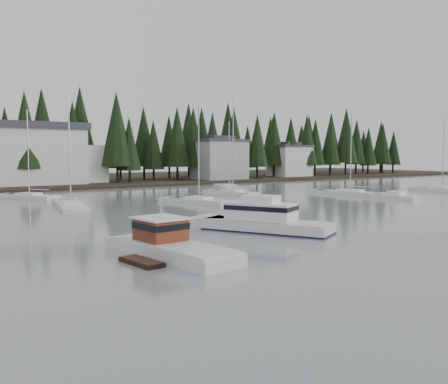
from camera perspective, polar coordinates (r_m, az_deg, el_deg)
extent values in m
cube|color=black|center=(109.75, -22.17, 0.98)|extent=(240.00, 54.00, 1.00)
cube|color=#999EA0|center=(106.52, -0.54, 3.63)|extent=(10.00, 8.00, 8.00)
cube|color=#38383D|center=(106.55, -0.55, 5.92)|extent=(10.60, 8.48, 0.50)
cube|color=#38383D|center=(106.57, -0.55, 6.24)|extent=(5.50, 4.40, 0.80)
cube|color=silver|center=(121.80, 7.50, 3.46)|extent=(9.00, 7.00, 7.00)
cube|color=#38383D|center=(121.80, 7.52, 5.22)|extent=(9.54, 7.42, 0.50)
cube|color=#38383D|center=(121.81, 7.53, 5.50)|extent=(4.95, 3.85, 0.80)
cube|color=silver|center=(93.87, -23.21, 3.78)|extent=(24.00, 10.00, 10.00)
cube|color=#38383D|center=(93.99, -23.31, 7.01)|extent=(25.00, 11.00, 1.20)
cube|color=silver|center=(98.95, -16.60, 3.10)|extent=(10.00, 8.00, 7.00)
cube|color=silver|center=(28.72, -5.32, -7.35)|extent=(3.72, 8.81, 1.24)
cube|color=silver|center=(28.60, -5.33, -6.04)|extent=(3.65, 8.64, 0.11)
cube|color=#4C1D0F|center=(29.88, -7.25, -4.31)|extent=(2.59, 2.80, 1.33)
cube|color=white|center=(29.78, -7.27, -2.96)|extent=(2.91, 3.17, 0.11)
cube|color=black|center=(29.84, -7.26, -3.81)|extent=(2.65, 2.85, 0.38)
cylinder|color=#A5A8AD|center=(29.69, -7.28, -1.41)|extent=(0.08, 0.08, 1.52)
cube|color=black|center=(27.47, -9.40, -8.24)|extent=(1.45, 3.15, 0.52)
cube|color=silver|center=(38.31, 4.94, -4.32)|extent=(7.19, 10.18, 1.44)
cube|color=black|center=(38.33, 4.94, -4.48)|extent=(7.24, 10.24, 0.20)
cube|color=white|center=(38.32, 4.27, -2.22)|extent=(4.56, 5.71, 1.30)
cube|color=black|center=(38.29, 4.27, -1.75)|extent=(4.63, 5.78, 0.36)
cube|color=white|center=(38.23, 4.28, -0.82)|extent=(2.79, 3.12, 0.58)
cylinder|color=#A5A8AD|center=(38.17, 4.29, 0.26)|extent=(0.10, 0.10, 0.99)
cube|color=silver|center=(60.25, -2.88, -1.28)|extent=(5.17, 9.13, 1.05)
cube|color=white|center=(60.19, -2.88, -0.67)|extent=(2.68, 3.39, 0.30)
cylinder|color=#A5A8AD|center=(59.96, -2.91, 4.69)|extent=(0.14, 0.14, 11.47)
cube|color=silver|center=(56.95, -17.10, -1.80)|extent=(4.77, 11.23, 1.05)
cube|color=white|center=(56.88, -17.12, -1.15)|extent=(2.55, 4.01, 0.30)
cylinder|color=#A5A8AD|center=(56.63, -17.25, 4.65)|extent=(0.14, 0.14, 11.76)
cube|color=silver|center=(85.76, 23.66, 0.05)|extent=(3.22, 8.47, 1.05)
cube|color=white|center=(85.72, 23.67, 0.48)|extent=(2.09, 2.93, 0.30)
cylinder|color=#A5A8AD|center=(85.55, 23.78, 4.08)|extent=(0.14, 0.14, 11.02)
cube|color=silver|center=(84.19, 0.58, 0.35)|extent=(7.06, 10.66, 1.05)
cube|color=white|center=(84.15, 0.58, 0.78)|extent=(3.33, 4.07, 0.30)
cylinder|color=#A5A8AD|center=(83.98, 0.59, 4.37)|extent=(0.14, 0.14, 10.78)
cube|color=silver|center=(72.47, 1.04, -0.31)|extent=(3.93, 8.50, 1.05)
cube|color=white|center=(72.42, 1.04, 0.19)|extent=(2.23, 3.05, 0.30)
cylinder|color=#A5A8AD|center=(72.23, 1.05, 5.38)|extent=(0.14, 0.14, 13.33)
cube|color=silver|center=(70.94, -21.34, -0.72)|extent=(6.48, 8.79, 1.05)
cube|color=white|center=(70.89, -21.36, -0.20)|extent=(3.00, 3.44, 0.30)
cylinder|color=#A5A8AD|center=(70.69, -21.48, 4.23)|extent=(0.14, 0.14, 11.20)
cube|color=silver|center=(74.57, 14.22, -0.31)|extent=(4.88, 11.18, 1.05)
cube|color=white|center=(74.52, 14.23, 0.18)|extent=(2.52, 4.00, 0.30)
cylinder|color=#A5A8AD|center=(74.34, 14.31, 4.54)|extent=(0.14, 0.14, 11.58)
cube|color=silver|center=(53.60, 5.27, -1.92)|extent=(2.70, 6.62, 0.90)
cube|color=white|center=(53.52, 5.27, -1.17)|extent=(1.65, 2.18, 0.55)
cube|color=silver|center=(69.39, 19.03, -0.70)|extent=(2.76, 6.28, 0.90)
cube|color=white|center=(69.34, 19.04, -0.13)|extent=(1.67, 2.08, 0.55)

